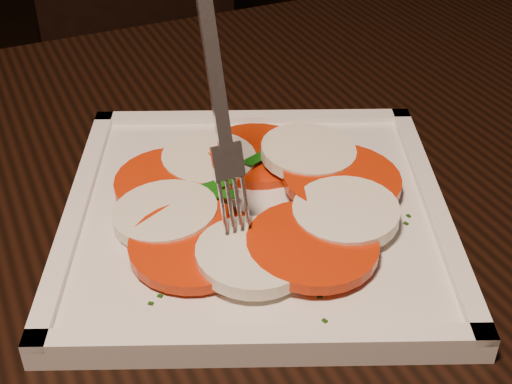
{
  "coord_description": "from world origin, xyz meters",
  "views": [
    {
      "loc": [
        0.0,
        -0.36,
        1.09
      ],
      "look_at": [
        0.18,
        0.04,
        0.78
      ],
      "focal_mm": 50.0,
      "sensor_mm": 36.0,
      "label": 1
    }
  ],
  "objects_px": {
    "chair": "(157,33)",
    "plate": "(256,216)",
    "fork": "(213,83)",
    "table": "(263,292)"
  },
  "relations": [
    {
      "from": "table",
      "to": "fork",
      "type": "bearing_deg",
      "value": -152.79
    },
    {
      "from": "chair",
      "to": "table",
      "type": "bearing_deg",
      "value": -104.19
    },
    {
      "from": "fork",
      "to": "table",
      "type": "bearing_deg",
      "value": 27.17
    },
    {
      "from": "plate",
      "to": "fork",
      "type": "relative_size",
      "value": 1.54
    },
    {
      "from": "chair",
      "to": "plate",
      "type": "distance_m",
      "value": 0.94
    },
    {
      "from": "table",
      "to": "plate",
      "type": "bearing_deg",
      "value": -127.9
    },
    {
      "from": "plate",
      "to": "fork",
      "type": "xyz_separation_m",
      "value": [
        -0.03,
        -0.0,
        0.12
      ]
    },
    {
      "from": "chair",
      "to": "plate",
      "type": "bearing_deg",
      "value": -104.98
    },
    {
      "from": "chair",
      "to": "fork",
      "type": "height_order",
      "value": "fork"
    },
    {
      "from": "table",
      "to": "fork",
      "type": "distance_m",
      "value": 0.24
    }
  ]
}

